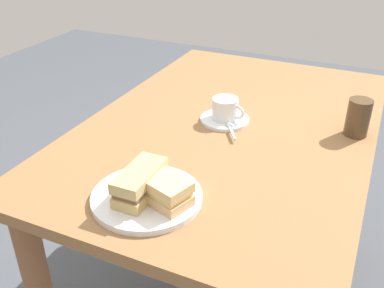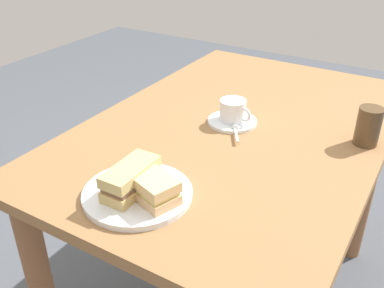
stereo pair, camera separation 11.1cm
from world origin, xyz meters
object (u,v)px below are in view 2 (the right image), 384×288
(sandwich_plate, at_px, (137,194))
(drinking_glass, at_px, (368,126))
(coffee_saucer, at_px, (233,121))
(sandwich_front, at_px, (131,179))
(dining_table, at_px, (236,164))
(spoon, at_px, (235,130))
(sandwich_back, at_px, (153,188))
(coffee_cup, at_px, (234,109))

(sandwich_plate, xyz_separation_m, drinking_glass, (0.51, -0.38, 0.05))
(sandwich_plate, bearing_deg, coffee_saucer, -2.19)
(coffee_saucer, bearing_deg, sandwich_front, 176.39)
(dining_table, xyz_separation_m, coffee_saucer, (0.00, 0.02, 0.14))
(dining_table, bearing_deg, sandwich_plate, 175.00)
(spoon, bearing_deg, sandwich_plate, 171.66)
(sandwich_front, bearing_deg, coffee_saucer, -3.61)
(sandwich_front, distance_m, spoon, 0.39)
(dining_table, relative_size, sandwich_back, 9.18)
(drinking_glass, bearing_deg, dining_table, 102.13)
(coffee_cup, height_order, drinking_glass, drinking_glass)
(spoon, bearing_deg, coffee_saucer, 31.62)
(coffee_saucer, relative_size, drinking_glass, 1.38)
(coffee_saucer, height_order, spoon, spoon)
(sandwich_front, height_order, spoon, sandwich_front)
(dining_table, height_order, spoon, spoon)
(coffee_saucer, distance_m, drinking_glass, 0.37)
(sandwich_back, distance_m, spoon, 0.38)
(coffee_cup, bearing_deg, sandwich_back, -176.45)
(sandwich_plate, distance_m, coffee_saucer, 0.44)
(sandwich_plate, height_order, coffee_cup, coffee_cup)
(sandwich_plate, xyz_separation_m, sandwich_front, (-0.01, 0.01, 0.04))
(coffee_cup, xyz_separation_m, spoon, (-0.06, -0.04, -0.03))
(spoon, bearing_deg, coffee_cup, 30.64)
(coffee_saucer, bearing_deg, sandwich_back, -176.22)
(dining_table, xyz_separation_m, sandwich_plate, (-0.43, 0.04, 0.14))
(sandwich_back, height_order, spoon, sandwich_back)
(sandwich_front, bearing_deg, spoon, -9.88)
(sandwich_plate, xyz_separation_m, spoon, (0.38, -0.06, 0.01))
(sandwich_front, relative_size, coffee_cup, 1.39)
(sandwich_plate, relative_size, drinking_glass, 2.33)
(sandwich_plate, height_order, drinking_glass, drinking_glass)
(sandwich_front, bearing_deg, dining_table, -6.40)
(sandwich_plate, bearing_deg, dining_table, -5.00)
(sandwich_back, bearing_deg, dining_table, 1.05)
(sandwich_front, bearing_deg, sandwich_plate, -65.66)
(coffee_saucer, height_order, coffee_cup, coffee_cup)
(sandwich_plate, distance_m, sandwich_front, 0.04)
(dining_table, bearing_deg, coffee_saucer, 77.43)
(coffee_saucer, height_order, drinking_glass, drinking_glass)
(dining_table, distance_m, drinking_glass, 0.39)
(dining_table, height_order, coffee_cup, coffee_cup)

